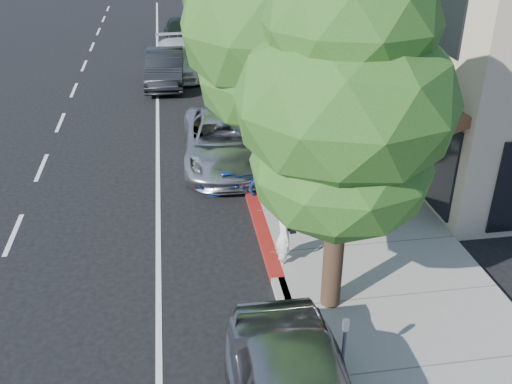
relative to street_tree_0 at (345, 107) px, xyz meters
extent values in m
plane|color=black|center=(-0.90, 2.00, -4.37)|extent=(120.00, 120.00, 0.00)
cube|color=gray|center=(1.40, 10.00, -4.29)|extent=(4.60, 56.00, 0.15)
cube|color=#9E998E|center=(-0.90, 10.00, -4.29)|extent=(0.30, 56.00, 0.15)
cube|color=maroon|center=(-0.90, 3.00, -4.29)|extent=(0.32, 4.00, 0.15)
cylinder|color=black|center=(0.00, 0.00, -3.10)|extent=(0.40, 0.40, 2.53)
ellipsoid|color=#1B4A16|center=(0.00, 0.00, -1.11)|extent=(3.34, 3.34, 2.67)
ellipsoid|color=#1B4A16|center=(0.00, 0.00, 0.11)|extent=(3.93, 3.93, 3.14)
ellipsoid|color=#1B4A16|center=(0.00, 0.00, 1.41)|extent=(2.95, 2.95, 2.36)
cylinder|color=black|center=(0.00, 6.00, -3.09)|extent=(0.40, 0.40, 2.55)
ellipsoid|color=#1B4A16|center=(0.00, 6.00, -1.09)|extent=(4.56, 4.56, 3.65)
ellipsoid|color=#1B4A16|center=(0.00, 6.00, 0.14)|extent=(5.37, 5.37, 4.29)
cylinder|color=black|center=(0.00, 12.00, -3.18)|extent=(0.40, 0.40, 2.37)
ellipsoid|color=#1B4A16|center=(0.00, 12.00, -1.32)|extent=(3.46, 3.46, 2.77)
ellipsoid|color=#1B4A16|center=(0.00, 12.00, -0.17)|extent=(4.08, 4.08, 3.26)
cylinder|color=black|center=(0.00, 18.00, -2.98)|extent=(0.40, 0.40, 2.78)
cylinder|color=black|center=(0.00, 24.00, -2.94)|extent=(0.40, 0.40, 2.86)
cylinder|color=black|center=(0.00, 30.00, -3.09)|extent=(0.40, 0.40, 2.55)
imported|color=white|center=(-0.65, 1.64, -3.58)|extent=(0.39, 0.58, 1.57)
imported|color=navy|center=(-1.30, 5.00, -3.80)|extent=(2.27, 1.37, 1.13)
imported|color=silver|center=(-1.40, 7.50, -3.62)|extent=(2.71, 5.46, 1.49)
imported|color=black|center=(-3.10, 16.23, -3.61)|extent=(1.83, 4.65, 1.51)
imported|color=white|center=(-2.40, 17.92, -3.63)|extent=(2.49, 5.22, 1.47)
imported|color=black|center=(-2.17, 23.73, -3.63)|extent=(1.84, 4.37, 1.48)
imported|color=black|center=(2.89, 9.89, -3.23)|extent=(1.13, 0.98, 1.98)
camera|label=1|loc=(-2.93, -8.98, 3.25)|focal=40.00mm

